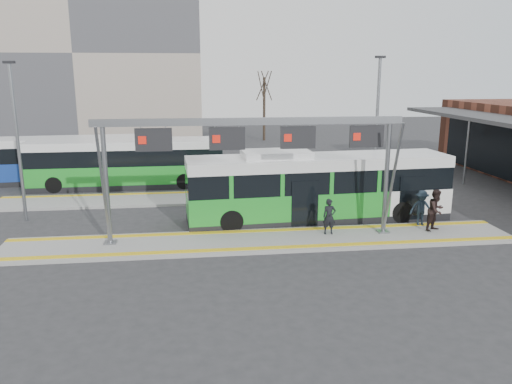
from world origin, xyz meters
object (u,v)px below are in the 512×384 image
Objects in this scene: passenger_b at (436,210)px; passenger_a at (329,217)px; gantry at (255,143)px; hero_bus at (318,188)px; passenger_c at (421,208)px.

passenger_a is at bearing 148.48° from passenger_b.
gantry is 6.80× the size of passenger_b.
gantry reaches higher than hero_bus.
gantry is 8.87m from passenger_b.
passenger_b is (8.27, 0.00, -3.19)m from gantry.
passenger_a is (-0.12, -2.70, -0.68)m from hero_bus.
hero_bus is 8.19× the size of passenger_a.
hero_bus reaches higher than passenger_b.
gantry is 5.22m from hero_bus.
hero_bus is at bearing 88.58° from passenger_a.
passenger_c reaches higher than passenger_a.
hero_bus is at bearing 119.43° from passenger_b.
passenger_b is at bearing -0.21° from passenger_a.
hero_bus reaches higher than passenger_a.
hero_bus is 5.60m from passenger_b.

